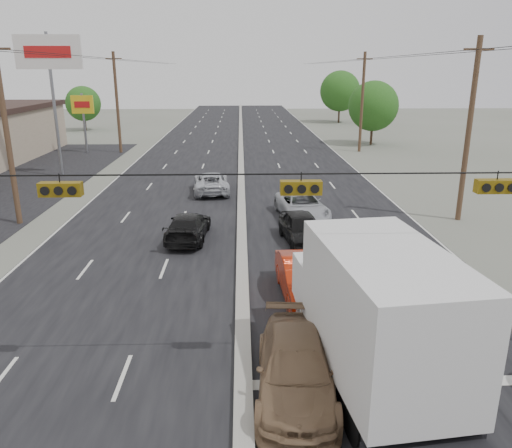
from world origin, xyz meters
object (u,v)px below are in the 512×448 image
object	(u,v)px
pole_sign_far	(83,109)
box_truck	(374,312)
utility_pole_right_c	(362,102)
tan_sedan	(296,369)
queue_car_d	(437,289)
oncoming_near	(188,227)
red_sedan	(304,279)
pole_sign_billboard	(49,61)
oncoming_far	(211,183)
queue_car_b	(384,260)
utility_pole_left_c	(117,102)
queue_car_c	(302,206)
queue_car_a	(302,229)
tree_right_mid	(373,106)
tree_left_far	(83,104)
tree_right_far	(340,91)
utility_pole_right_b	(469,130)
utility_pole_left_b	(7,132)

from	to	relation	value
pole_sign_far	box_truck	bearing A→B (deg)	-64.12
utility_pole_right_c	tan_sedan	size ratio (longest dim) A/B	1.97
queue_car_d	oncoming_near	size ratio (longest dim) A/B	1.03
red_sedan	pole_sign_billboard	bearing A→B (deg)	122.44
pole_sign_billboard	box_truck	bearing A→B (deg)	-57.46
box_truck	oncoming_far	size ratio (longest dim) A/B	1.61
tan_sedan	utility_pole_right_c	bearing A→B (deg)	79.14
queue_car_b	red_sedan	bearing A→B (deg)	-146.49
utility_pole_left_c	utility_pole_right_c	xyz separation A→B (m)	(25.00, 0.00, 0.00)
pole_sign_billboard	queue_car_b	xyz separation A→B (m)	(20.48, -20.85, -8.21)
utility_pole_right_c	queue_car_d	xyz separation A→B (m)	(-5.47, -35.93, -4.41)
pole_sign_billboard	box_truck	xyz separation A→B (m)	(18.02, -28.25, -6.80)
utility_pole_left_c	queue_car_d	distance (m)	41.13
pole_sign_far	pole_sign_billboard	bearing A→B (deg)	-82.87
queue_car_c	oncoming_near	size ratio (longest dim) A/B	1.12
queue_car_a	pole_sign_billboard	bearing A→B (deg)	128.93
red_sedan	utility_pole_right_c	bearing A→B (deg)	70.12
pole_sign_billboard	pole_sign_far	xyz separation A→B (m)	(-1.50, 12.00, -4.46)
utility_pole_left_c	queue_car_d	world-z (taller)	utility_pole_left_c
tree_right_mid	utility_pole_right_c	bearing A→B (deg)	-116.57
tree_left_far	oncoming_far	size ratio (longest dim) A/B	1.20
tree_right_far	tan_sedan	xyz separation A→B (m)	(-14.60, -70.83, -4.22)
pole_sign_billboard	pole_sign_far	distance (m)	12.89
tan_sedan	red_sedan	bearing A→B (deg)	85.26
utility_pole_left_c	queue_car_a	distance (m)	33.04
utility_pole_right_b	tree_left_far	size ratio (longest dim) A/B	1.63
utility_pole_left_b	box_truck	size ratio (longest dim) A/B	1.22
utility_pole_left_b	queue_car_a	xyz separation A→B (m)	(15.50, -3.86, -4.34)
pole_sign_billboard	tan_sedan	bearing A→B (deg)	-61.12
oncoming_far	tree_right_mid	bearing A→B (deg)	-131.56
red_sedan	tree_right_mid	bearing A→B (deg)	68.75
tree_right_far	tree_right_mid	bearing A→B (deg)	-92.29
utility_pole_right_b	queue_car_c	distance (m)	10.02
tree_right_far	utility_pole_left_b	bearing A→B (deg)	-117.39
utility_pole_right_c	tree_right_far	xyz separation A→B (m)	(3.50, 30.00, -0.15)
utility_pole_left_c	oncoming_near	size ratio (longest dim) A/B	2.13
tree_right_mid	red_sedan	size ratio (longest dim) A/B	1.52
queue_car_b	box_truck	bearing A→B (deg)	-105.91
queue_car_a	tree_right_far	bearing A→B (deg)	70.40
tree_left_far	tree_right_mid	bearing A→B (deg)	-22.07
utility_pole_left_b	box_truck	distance (m)	22.32
tree_left_far	pole_sign_billboard	bearing A→B (deg)	-76.81
utility_pole_right_b	queue_car_d	world-z (taller)	utility_pole_right_b
tree_right_far	box_truck	world-z (taller)	tree_right_far
tan_sedan	red_sedan	distance (m)	5.85
utility_pole_left_c	utility_pole_right_c	size ratio (longest dim) A/B	1.00
pole_sign_billboard	queue_car_d	bearing A→B (deg)	-48.03
utility_pole_right_c	tree_left_far	bearing A→B (deg)	149.90
utility_pole_left_c	pole_sign_far	bearing A→B (deg)	-180.00
utility_pole_left_c	pole_sign_far	world-z (taller)	utility_pole_left_c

